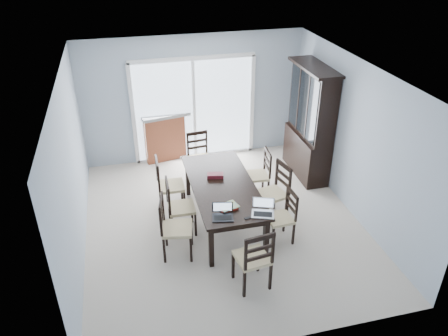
{
  "coord_description": "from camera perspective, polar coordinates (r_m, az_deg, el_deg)",
  "views": [
    {
      "loc": [
        -1.42,
        -5.81,
        4.46
      ],
      "look_at": [
        0.02,
        0.0,
        1.06
      ],
      "focal_mm": 35.0,
      "sensor_mm": 36.0,
      "label": 1
    }
  ],
  "objects": [
    {
      "name": "dining_table",
      "position": [
        7.08,
        -0.14,
        -2.71
      ],
      "size": [
        1.0,
        2.2,
        0.75
      ],
      "color": "black",
      "rests_on": "floor"
    },
    {
      "name": "wall_left",
      "position": [
        6.67,
        -19.29,
        -0.49
      ],
      "size": [
        0.02,
        5.0,
        2.6
      ],
      "primitive_type": "cube",
      "color": "#9BA9B9",
      "rests_on": "floor"
    },
    {
      "name": "chair_right_near",
      "position": [
        6.86,
        8.01,
        -5.57
      ],
      "size": [
        0.42,
        0.41,
        1.02
      ],
      "rotation": [
        0.0,
        0.0,
        1.64
      ],
      "color": "black",
      "rests_on": "floor"
    },
    {
      "name": "chair_left_near",
      "position": [
        6.51,
        -7.05,
        -6.89
      ],
      "size": [
        0.52,
        0.51,
        1.16
      ],
      "rotation": [
        0.0,
        0.0,
        -1.77
      ],
      "color": "black",
      "rests_on": "floor"
    },
    {
      "name": "balcony",
      "position": [
        10.44,
        -4.74,
        3.92
      ],
      "size": [
        4.5,
        2.0,
        0.1
      ],
      "primitive_type": "cube",
      "color": "gray",
      "rests_on": "ground"
    },
    {
      "name": "floor",
      "position": [
        7.46,
        -0.14,
        -7.09
      ],
      "size": [
        5.0,
        5.0,
        0.0
      ],
      "primitive_type": "plane",
      "color": "#BFB1A3",
      "rests_on": "ground"
    },
    {
      "name": "wall_right",
      "position": [
        7.57,
        16.67,
        3.62
      ],
      "size": [
        0.02,
        5.0,
        2.6
      ],
      "primitive_type": "cube",
      "color": "#9BA9B9",
      "rests_on": "floor"
    },
    {
      "name": "ceiling",
      "position": [
        6.27,
        -0.17,
        12.35
      ],
      "size": [
        5.0,
        5.0,
        0.0
      ],
      "primitive_type": "plane",
      "rotation": [
        3.14,
        0.0,
        0.0
      ],
      "color": "white",
      "rests_on": "back_wall"
    },
    {
      "name": "railing",
      "position": [
        11.12,
        -5.75,
        8.87
      ],
      "size": [
        4.5,
        0.06,
        1.1
      ],
      "primitive_type": "cube",
      "color": "#99999E",
      "rests_on": "balcony"
    },
    {
      "name": "cell_phone",
      "position": [
        6.29,
        3.13,
        -6.52
      ],
      "size": [
        0.11,
        0.07,
        0.01
      ],
      "primitive_type": "cube",
      "rotation": [
        0.0,
        0.0,
        0.22
      ],
      "color": "black",
      "rests_on": "dining_table"
    },
    {
      "name": "laptop_dark",
      "position": [
        6.25,
        -0.16,
        -6.19
      ],
      "size": [
        0.34,
        0.27,
        0.21
      ],
      "rotation": [
        0.0,
        0.0,
        -0.21
      ],
      "color": "black",
      "rests_on": "dining_table"
    },
    {
      "name": "china_hutch",
      "position": [
        8.56,
        11.14,
        5.71
      ],
      "size": [
        0.5,
        1.38,
        2.2
      ],
      "color": "black",
      "rests_on": "floor"
    },
    {
      "name": "chair_end_near",
      "position": [
        5.91,
        4.13,
        -11.17
      ],
      "size": [
        0.48,
        0.5,
        1.15
      ],
      "rotation": [
        0.0,
        0.0,
        0.13
      ],
      "color": "black",
      "rests_on": "floor"
    },
    {
      "name": "chair_left_far",
      "position": [
        7.51,
        -7.72,
        -1.5
      ],
      "size": [
        0.46,
        0.45,
        1.16
      ],
      "rotation": [
        0.0,
        0.0,
        -1.6
      ],
      "color": "black",
      "rests_on": "floor"
    },
    {
      "name": "chair_end_far",
      "position": [
        8.44,
        -3.3,
        2.21
      ],
      "size": [
        0.45,
        0.47,
        1.1
      ],
      "rotation": [
        0.0,
        0.0,
        3.24
      ],
      "color": "black",
      "rests_on": "floor"
    },
    {
      "name": "chair_right_far",
      "position": [
        7.88,
        4.94,
        -0.13
      ],
      "size": [
        0.43,
        0.42,
        1.06
      ],
      "rotation": [
        0.0,
        0.0,
        1.52
      ],
      "color": "black",
      "rests_on": "floor"
    },
    {
      "name": "game_box",
      "position": [
        7.22,
        -1.14,
        -0.99
      ],
      "size": [
        0.29,
        0.19,
        0.07
      ],
      "primitive_type": "cube",
      "rotation": [
        0.0,
        0.0,
        -0.22
      ],
      "color": "#460E16",
      "rests_on": "dining_table"
    },
    {
      "name": "back_wall",
      "position": [
        9.01,
        -3.99,
        9.0
      ],
      "size": [
        4.5,
        0.02,
        2.6
      ],
      "primitive_type": "cube",
      "color": "#9BA9B9",
      "rests_on": "floor"
    },
    {
      "name": "sliding_door",
      "position": [
        9.06,
        -3.92,
        7.69
      ],
      "size": [
        2.52,
        0.05,
        2.18
      ],
      "color": "silver",
      "rests_on": "floor"
    },
    {
      "name": "book_stack",
      "position": [
        6.47,
        0.52,
        -5.1
      ],
      "size": [
        0.33,
        0.28,
        0.05
      ],
      "rotation": [
        0.0,
        0.0,
        0.16
      ],
      "color": "maroon",
      "rests_on": "dining_table"
    },
    {
      "name": "hot_tub",
      "position": [
        10.02,
        -6.19,
        6.23
      ],
      "size": [
        2.27,
        2.1,
        1.02
      ],
      "rotation": [
        0.0,
        0.0,
        0.2
      ],
      "color": "brown",
      "rests_on": "balcony"
    },
    {
      "name": "chair_left_mid",
      "position": [
        6.97,
        -6.38,
        -4.35
      ],
      "size": [
        0.44,
        0.42,
        1.1
      ],
      "rotation": [
        0.0,
        0.0,
        -1.6
      ],
      "color": "black",
      "rests_on": "floor"
    },
    {
      "name": "chair_right_mid",
      "position": [
        7.33,
        6.95,
        -2.3
      ],
      "size": [
        0.53,
        0.52,
        1.15
      ],
      "rotation": [
        0.0,
        0.0,
        1.8
      ],
      "color": "black",
      "rests_on": "floor"
    },
    {
      "name": "laptop_silver",
      "position": [
        6.35,
        5.12,
        -5.69
      ],
      "size": [
        0.38,
        0.32,
        0.22
      ],
      "rotation": [
        0.0,
        0.0,
        -0.34
      ],
      "color": "silver",
      "rests_on": "dining_table"
    }
  ]
}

